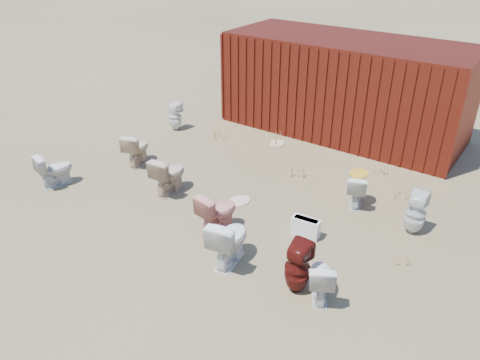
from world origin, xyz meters
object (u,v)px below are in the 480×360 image
Objects in this scene: toilet_back_beige_left at (137,148)px; toilet_back_e at (416,213)px; loose_tank at (306,227)px; shipping_container at (345,87)px; toilet_back_yellowlid at (357,189)px; toilet_front_a at (55,169)px; toilet_front_e at (320,278)px; toilet_front_c at (229,240)px; toilet_front_pink at (218,212)px; toilet_back_a at (175,116)px; toilet_back_beige_right at (169,174)px; toilet_front_maroon at (297,268)px.

toilet_back_e reaches higher than toilet_back_beige_left.
toilet_back_beige_left reaches higher than loose_tank.
toilet_back_yellowlid is at bearing -60.81° from shipping_container.
toilet_back_e reaches higher than toilet_back_yellowlid.
toilet_front_a is 1.09× the size of toilet_back_yellowlid.
toilet_back_yellowlid is 1.25m from toilet_back_e.
toilet_front_e is 1.02× the size of toilet_back_yellowlid.
toilet_back_yellowlid is (0.96, 2.85, -0.09)m from toilet_front_c.
toilet_front_pink is at bearing 142.27° from toilet_back_beige_left.
toilet_front_c is 1.15× the size of toilet_back_a.
loose_tank is (-0.29, -1.50, -0.16)m from toilet_back_yellowlid.
shipping_container reaches higher than toilet_front_a.
shipping_container is at bearing -110.16° from toilet_back_beige_right.
toilet_front_a is at bearing -120.21° from shipping_container.
toilet_back_yellowlid is (1.65, 2.26, -0.05)m from toilet_front_pink.
toilet_front_a is at bearing -170.39° from loose_tank.
toilet_back_beige_right is 1.20× the size of toilet_back_yellowlid.
toilet_front_c is at bearing -25.89° from toilet_front_e.
toilet_front_a is at bearing 17.06° from toilet_back_e.
shipping_container is 6.49m from toilet_front_maroon.
toilet_front_maroon is 6.73m from toilet_back_a.
toilet_back_beige_left is at bearing -33.67° from toilet_front_c.
toilet_back_beige_left reaches higher than toilet_front_e.
loose_tank is (-0.90, 1.25, -0.17)m from toilet_front_e.
toilet_front_maroon reaches higher than toilet_back_e.
toilet_front_c is (0.87, -6.13, -0.77)m from shipping_container.
toilet_back_beige_right is at bearing 8.59° from toilet_back_yellowlid.
toilet_front_c is 1.27× the size of toilet_back_yellowlid.
toilet_front_maroon is 1.05× the size of toilet_back_e.
toilet_back_beige_right is at bearing -7.68° from toilet_front_pink.
toilet_front_e is 1.55m from loose_tank.
shipping_container is 7.49× the size of toilet_back_e.
shipping_container is at bearing -107.03° from toilet_front_a.
toilet_back_a is (0.00, 3.68, 0.01)m from toilet_front_a.
toilet_back_beige_right reaches higher than loose_tank.
toilet_back_e is (2.86, 1.96, 0.01)m from toilet_front_pink.
toilet_front_pink is 1.56× the size of loose_tank.
toilet_back_beige_left is at bearing 170.79° from loose_tank.
shipping_container reaches higher than toilet_front_e.
toilet_front_c is 1.06× the size of toilet_back_beige_right.
shipping_container is at bearing -54.00° from toilet_back_e.
shipping_container is at bearing -78.52° from toilet_front_pink.
toilet_front_e is (2.26, -0.49, -0.05)m from toilet_front_pink.
toilet_front_a is 1.46× the size of loose_tank.
toilet_front_c is 1.24× the size of toilet_front_e.
shipping_container is 7.85× the size of toilet_back_beige_left.
toilet_back_a is (-3.78, 3.03, -0.02)m from toilet_front_pink.
toilet_back_beige_right reaches higher than toilet_back_a.
toilet_front_c reaches higher than toilet_back_yellowlid.
toilet_back_beige_right is at bearing -35.96° from toilet_front_c.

